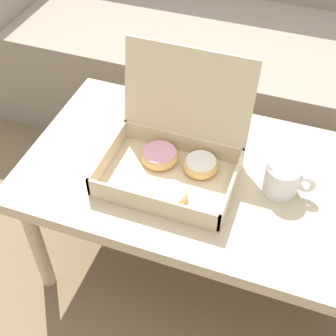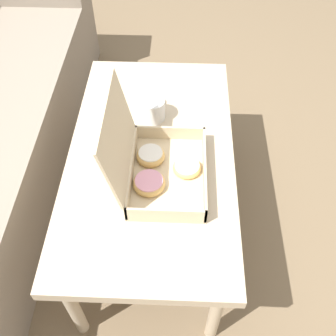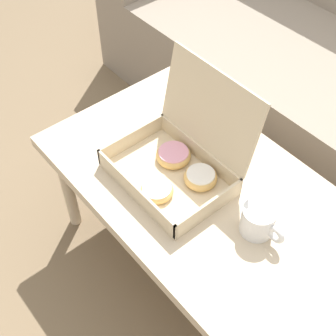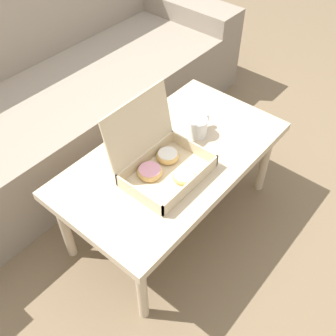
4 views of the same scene
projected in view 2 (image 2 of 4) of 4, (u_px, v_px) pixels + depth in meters
ground_plane at (135, 220)px, 1.77m from camera, size 12.00×12.00×0.00m
coffee_table at (151, 161)px, 1.45m from camera, size 1.08×0.59×0.46m
pastry_box at (155, 165)px, 1.30m from camera, size 0.36×0.31×0.31m
coffee_mug at (153, 108)px, 1.50m from camera, size 0.14×0.09×0.09m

